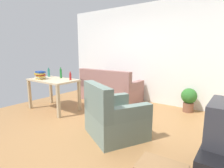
% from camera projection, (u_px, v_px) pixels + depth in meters
% --- Properties ---
extents(ground_plane, '(5.20, 4.40, 0.02)m').
position_uv_depth(ground_plane, '(93.00, 125.00, 3.61)').
color(ground_plane, '#9E7042').
extents(wall_rear, '(5.20, 0.10, 2.70)m').
position_uv_depth(wall_rear, '(145.00, 54.00, 5.11)').
color(wall_rear, white).
rests_on(wall_rear, ground_plane).
extents(couch, '(1.70, 0.84, 0.92)m').
position_uv_depth(couch, '(110.00, 90.00, 5.26)').
color(couch, '#996B66').
rests_on(couch, ground_plane).
extents(desk, '(1.20, 0.70, 0.76)m').
position_uv_depth(desk, '(53.00, 84.00, 4.41)').
color(desk, '#C6B28E').
rests_on(desk, ground_plane).
extents(potted_plant, '(0.36, 0.36, 0.57)m').
position_uv_depth(potted_plant, '(189.00, 98.00, 4.29)').
color(potted_plant, brown).
rests_on(potted_plant, ground_plane).
extents(armchair, '(1.19, 1.17, 0.92)m').
position_uv_depth(armchair, '(113.00, 118.00, 3.08)').
color(armchair, slate).
rests_on(armchair, ground_plane).
extents(bottle_tall, '(0.06, 0.06, 0.24)m').
position_uv_depth(bottle_tall, '(49.00, 73.00, 4.79)').
color(bottle_tall, teal).
rests_on(bottle_tall, desk).
extents(bottle_green, '(0.05, 0.05, 0.27)m').
position_uv_depth(bottle_green, '(61.00, 73.00, 4.55)').
color(bottle_green, '#1E722D').
rests_on(bottle_green, desk).
extents(bottle_red, '(0.05, 0.05, 0.20)m').
position_uv_depth(bottle_red, '(70.00, 76.00, 4.25)').
color(bottle_red, '#AD2323').
rests_on(bottle_red, desk).
extents(book_stack, '(0.28, 0.22, 0.19)m').
position_uv_depth(book_stack, '(40.00, 75.00, 4.37)').
color(book_stack, '#B7932D').
rests_on(book_stack, desk).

